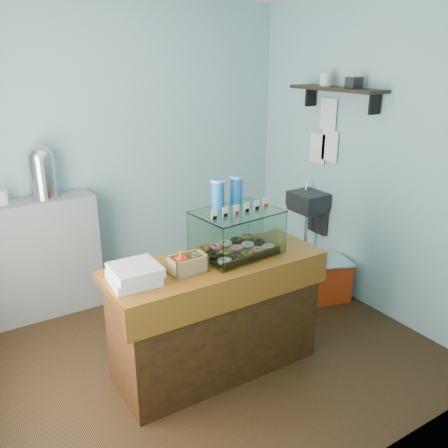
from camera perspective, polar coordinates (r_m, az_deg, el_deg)
ground at (r=4.03m, az=-2.84°, el=-14.96°), size 3.50×3.50×0.00m
room_shell at (r=3.38m, az=-3.01°, el=9.68°), size 3.54×3.04×2.82m
counter at (r=3.60m, az=-0.95°, el=-10.95°), size 1.60×0.60×0.90m
back_shelf at (r=4.63m, az=-21.02°, el=-3.79°), size 1.00×0.32×1.10m
display_case at (r=3.50m, az=1.30°, el=-0.73°), size 0.64×0.50×0.55m
condiment_crate at (r=3.22m, az=-4.49°, el=-4.82°), size 0.25×0.16×0.17m
pastry_boxes at (r=3.13m, az=-10.73°, el=-5.93°), size 0.32×0.32×0.12m
coffee_urn at (r=4.41m, az=-21.10°, el=6.00°), size 0.25×0.25×0.47m
red_cooler at (r=4.80m, az=11.97°, el=-6.53°), size 0.54×0.47×0.41m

